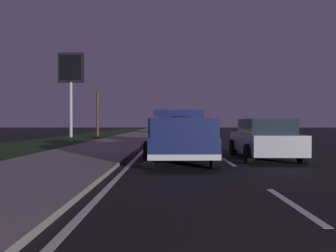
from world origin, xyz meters
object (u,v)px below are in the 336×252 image
Objects in this scene: sedan_white at (174,128)px; gas_price_sign at (71,75)px; pickup_truck at (179,134)px; sedan_tan at (177,132)px; bare_tree_far at (98,112)px; sedan_silver at (264,139)px.

sedan_white is 0.67× the size of gas_price_sign.
sedan_tan is (9.20, -0.12, -0.20)m from pickup_truck.
pickup_truck reaches higher than sedan_white.
bare_tree_far reaches higher than pickup_truck.
sedan_silver is at bearing -150.19° from bare_tree_far.
sedan_silver is 0.67× the size of gas_price_sign.
sedan_tan is (-20.43, 0.12, 0.00)m from sedan_white.
sedan_white is 1.00× the size of sedan_silver.
pickup_truck reaches higher than sedan_tan.
sedan_white is 1.00× the size of sedan_tan.
sedan_silver is at bearing -135.36° from gas_price_sign.
gas_price_sign is (-17.71, 7.95, 4.18)m from sedan_white.
sedan_tan is at bearing -143.86° from bare_tree_far.
bare_tree_far is at bearing 20.93° from pickup_truck.
pickup_truck is 29.63m from sedan_white.
gas_price_sign is at bearing 155.83° from sedan_white.
sedan_tan is 0.89× the size of bare_tree_far.
bare_tree_far is at bearing 36.14° from sedan_tan.
pickup_truck is 14.75m from gas_price_sign.
gas_price_sign reaches higher than pickup_truck.
bare_tree_far reaches higher than sedan_tan.
gas_price_sign reaches higher than sedan_white.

